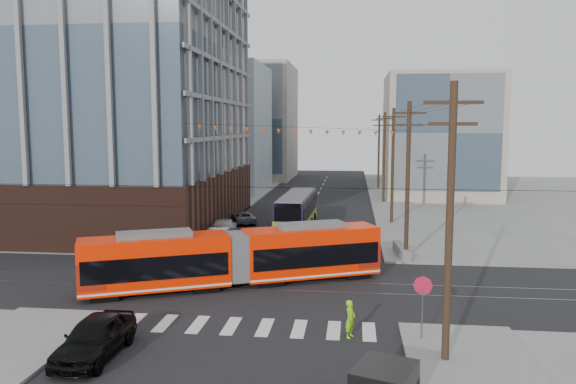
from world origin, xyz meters
name	(u,v)px	position (x,y,z in m)	size (l,w,h in m)	color
ground	(259,306)	(0.00, 0.00, 0.00)	(160.00, 160.00, 0.00)	slate
office_building	(68,73)	(-22.00, 23.00, 14.30)	(30.00, 25.00, 28.60)	#381E16
bg_bldg_nw_near	(203,128)	(-17.00, 52.00, 9.00)	(18.00, 16.00, 18.00)	#8C99A5
bg_bldg_ne_near	(439,136)	(16.00, 48.00, 8.00)	(14.00, 14.00, 16.00)	gray
bg_bldg_nw_far	(249,122)	(-14.00, 72.00, 10.00)	(16.00, 18.00, 20.00)	gray
bg_bldg_ne_far	(433,140)	(18.00, 68.00, 7.00)	(16.00, 16.00, 14.00)	#8C99A5
utility_pole_near	(449,226)	(8.50, -6.00, 5.50)	(0.30, 0.30, 11.00)	black
utility_pole_far	(379,152)	(8.50, 56.00, 5.50)	(0.30, 0.30, 11.00)	black
streetcar	(236,258)	(-1.93, 3.64, 1.68)	(17.46, 2.46, 3.37)	#FF2100
city_bus	(297,211)	(-0.24, 22.16, 1.66)	(2.54, 11.71, 3.32)	black
black_sedan	(95,337)	(-5.50, -7.11, 0.83)	(1.97, 4.90, 1.67)	black
parked_car_silver	(223,236)	(-5.31, 14.53, 0.76)	(1.60, 4.60, 1.52)	#999AA5
parked_car_white	(224,227)	(-6.10, 18.15, 0.75)	(2.11, 5.19, 1.51)	beige
parked_car_grey	(244,217)	(-5.61, 24.59, 0.59)	(1.96, 4.24, 1.18)	slate
pedestrian	(350,319)	(4.74, -3.76, 0.84)	(0.61, 0.40, 1.69)	#8CE810
stop_sign	(422,311)	(7.83, -3.91, 1.36)	(0.83, 0.83, 2.73)	#BC1437
jersey_barrier	(402,252)	(8.30, 12.05, 0.41)	(0.92, 4.10, 0.82)	gray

